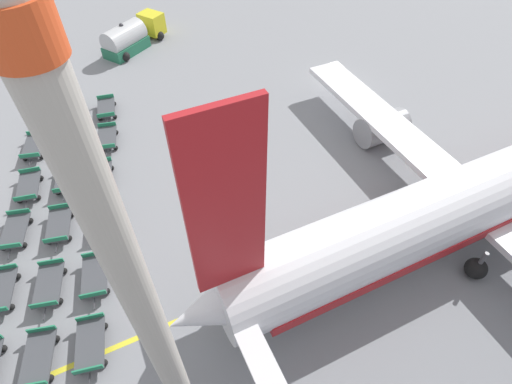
{
  "coord_description": "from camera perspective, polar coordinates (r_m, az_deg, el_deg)",
  "views": [
    {
      "loc": [
        27.52,
        -19.02,
        20.43
      ],
      "look_at": [
        10.88,
        -12.47,
        1.09
      ],
      "focal_mm": 28.0,
      "sensor_mm": 36.0,
      "label": 1
    }
  ],
  "objects": [
    {
      "name": "baggage_dolly_row_near_col_a",
      "position": [
        38.11,
        -27.93,
        9.8
      ],
      "size": [
        3.57,
        1.79,
        0.92
      ],
      "color": "#424449",
      "rests_on": "ground_plane"
    },
    {
      "name": "ground_plane",
      "position": [
        39.2,
        11.6,
        14.86
      ],
      "size": [
        500.0,
        500.0,
        0.0
      ],
      "primitive_type": "plane",
      "color": "gray"
    },
    {
      "name": "stand_guidance_stripe",
      "position": [
        25.55,
        13.33,
        -7.75
      ],
      "size": [
        2.75,
        37.05,
        0.01
      ],
      "color": "yellow",
      "rests_on": "ground_plane"
    },
    {
      "name": "apron_light_mast",
      "position": [
        8.52,
        -15.68,
        -15.89
      ],
      "size": [
        2.0,
        0.76,
        23.87
      ],
      "color": "#ADA89E",
      "rests_on": "ground_plane"
    },
    {
      "name": "baggage_dolly_row_mid_b_col_a",
      "position": [
        36.73,
        -20.59,
        11.12
      ],
      "size": [
        3.56,
        1.76,
        0.92
      ],
      "color": "#424449",
      "rests_on": "ground_plane"
    },
    {
      "name": "baggage_dolly_row_near_col_d",
      "position": [
        29.22,
        -31.14,
        -4.81
      ],
      "size": [
        3.58,
        1.91,
        0.92
      ],
      "color": "#424449",
      "rests_on": "ground_plane"
    },
    {
      "name": "baggage_dolly_row_mid_b_col_c",
      "position": [
        30.34,
        -21.22,
        2.2
      ],
      "size": [
        3.58,
        1.86,
        0.92
      ],
      "color": "#424449",
      "rests_on": "ground_plane"
    },
    {
      "name": "baggage_dolly_row_mid_b_col_e",
      "position": [
        25.01,
        -22.02,
        -11.06
      ],
      "size": [
        3.57,
        1.79,
        0.92
      ],
      "color": "#424449",
      "rests_on": "ground_plane"
    },
    {
      "name": "baggage_dolly_row_mid_a_col_b",
      "position": [
        33.98,
        -24.96,
        6.27
      ],
      "size": [
        3.56,
        1.76,
        0.92
      ],
      "color": "#424449",
      "rests_on": "ground_plane"
    },
    {
      "name": "baggage_dolly_row_mid_a_col_c",
      "position": [
        31.08,
        -25.41,
        1.74
      ],
      "size": [
        3.58,
        1.85,
        0.92
      ],
      "color": "#424449",
      "rests_on": "ground_plane"
    },
    {
      "name": "baggage_dolly_row_mid_a_col_d",
      "position": [
        28.25,
        -26.31,
        -4.26
      ],
      "size": [
        3.57,
        1.83,
        0.92
      ],
      "color": "#424449",
      "rests_on": "ground_plane"
    },
    {
      "name": "baggage_dolly_row_mid_a_col_f",
      "position": [
        23.81,
        -28.64,
        -20.11
      ],
      "size": [
        3.58,
        1.91,
        0.92
      ],
      "color": "#424449",
      "rests_on": "ground_plane"
    },
    {
      "name": "baggage_dolly_row_near_col_b",
      "position": [
        34.97,
        -29.12,
        5.7
      ],
      "size": [
        3.58,
        1.9,
        0.92
      ],
      "color": "#424449",
      "rests_on": "ground_plane"
    },
    {
      "name": "baggage_dolly_row_near_col_c",
      "position": [
        31.72,
        -29.7,
        0.7
      ],
      "size": [
        3.56,
        1.76,
        0.92
      ],
      "color": "#424449",
      "rests_on": "ground_plane"
    },
    {
      "name": "airplane",
      "position": [
        27.71,
        30.72,
        0.2
      ],
      "size": [
        35.2,
        40.69,
        14.14
      ],
      "color": "white",
      "rests_on": "ground_plane"
    },
    {
      "name": "baggage_dolly_row_mid_a_col_a",
      "position": [
        37.25,
        -24.51,
        10.3
      ],
      "size": [
        3.58,
        1.96,
        0.92
      ],
      "color": "#424449",
      "rests_on": "ground_plane"
    },
    {
      "name": "baggage_dolly_row_mid_b_col_d",
      "position": [
        27.52,
        -21.15,
        -3.54
      ],
      "size": [
        3.58,
        1.86,
        0.92
      ],
      "color": "#424449",
      "rests_on": "ground_plane"
    },
    {
      "name": "baggage_dolly_row_mid_b_col_b",
      "position": [
        33.45,
        -20.5,
        7.23
      ],
      "size": [
        3.58,
        1.85,
        0.92
      ],
      "color": "#424449",
      "rests_on": "ground_plane"
    },
    {
      "name": "fuel_tanker_primary",
      "position": [
        45.6,
        -17.44,
        20.37
      ],
      "size": [
        6.24,
        7.22,
        3.01
      ],
      "color": "yellow",
      "rests_on": "ground_plane"
    },
    {
      "name": "baggage_dolly_row_near_col_e",
      "position": [
        26.83,
        -32.64,
        -11.82
      ],
      "size": [
        3.57,
        1.84,
        0.92
      ],
      "color": "#424449",
      "rests_on": "ground_plane"
    },
    {
      "name": "baggage_dolly_row_mid_a_col_e",
      "position": [
        25.74,
        -27.45,
        -11.71
      ],
      "size": [
        3.58,
        1.87,
        0.92
      ],
      "color": "#424449",
      "rests_on": "ground_plane"
    },
    {
      "name": "baggage_dolly_row_mid_b_col_f",
      "position": [
        23.06,
        -22.56,
        -19.48
      ],
      "size": [
        3.57,
        1.8,
        0.92
      ],
      "color": "#424449",
      "rests_on": "ground_plane"
    }
  ]
}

